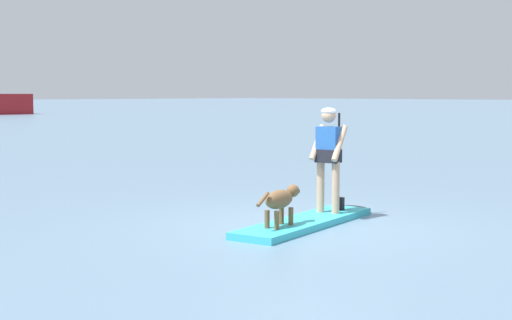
% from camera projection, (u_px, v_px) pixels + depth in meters
% --- Properties ---
extents(ground_plane, '(400.00, 400.00, 0.00)m').
position_uv_depth(ground_plane, '(305.00, 226.00, 10.85)').
color(ground_plane, slate).
extents(paddleboard, '(3.33, 1.30, 0.10)m').
position_uv_depth(paddleboard, '(313.00, 220.00, 11.04)').
color(paddleboard, '#33B2BF').
rests_on(paddleboard, ground_plane).
extents(person_paddler, '(0.65, 0.54, 1.60)m').
position_uv_depth(person_paddler, '(329.00, 152.00, 11.36)').
color(person_paddler, tan).
rests_on(person_paddler, paddleboard).
extents(dog, '(1.08, 0.34, 0.54)m').
position_uv_depth(dog, '(281.00, 200.00, 10.25)').
color(dog, brown).
rests_on(dog, paddleboard).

